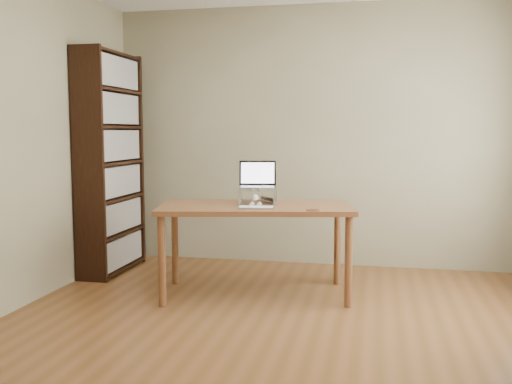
% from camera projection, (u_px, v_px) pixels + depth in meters
% --- Properties ---
extents(room, '(4.04, 4.54, 2.64)m').
position_uv_depth(room, '(274.00, 139.00, 3.54)').
color(room, '#593717').
rests_on(room, ground).
extents(bookshelf, '(0.30, 0.90, 2.10)m').
position_uv_depth(bookshelf, '(111.00, 163.00, 5.45)').
color(bookshelf, black).
rests_on(bookshelf, ground).
extents(desk, '(1.68, 1.07, 0.75)m').
position_uv_depth(desk, '(255.00, 215.00, 4.67)').
color(desk, brown).
rests_on(desk, ground).
extents(laptop_stand, '(0.32, 0.25, 0.13)m').
position_uv_depth(laptop_stand, '(257.00, 194.00, 4.73)').
color(laptop_stand, silver).
rests_on(laptop_stand, desk).
extents(laptop, '(0.35, 0.31, 0.22)m').
position_uv_depth(laptop, '(259.00, 181.00, 4.77)').
color(laptop, silver).
rests_on(laptop, laptop_stand).
extents(keyboard, '(0.30, 0.16, 0.02)m').
position_uv_depth(keyboard, '(256.00, 208.00, 4.43)').
color(keyboard, silver).
rests_on(keyboard, desk).
extents(coaster, '(0.10, 0.10, 0.01)m').
position_uv_depth(coaster, '(313.00, 210.00, 4.34)').
color(coaster, '#56321D').
rests_on(coaster, desk).
extents(cat, '(0.26, 0.49, 0.16)m').
position_uv_depth(cat, '(258.00, 195.00, 4.76)').
color(cat, '#4E483D').
rests_on(cat, desk).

